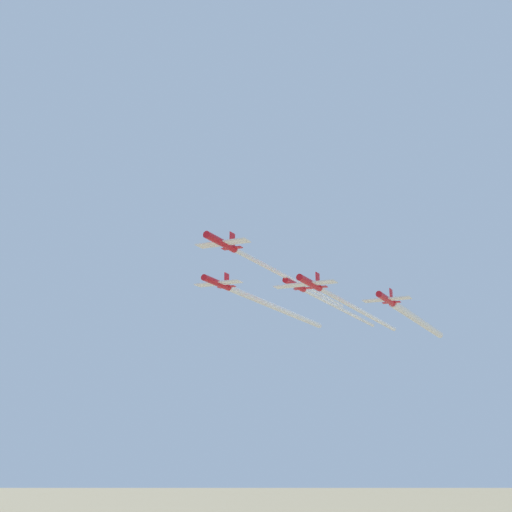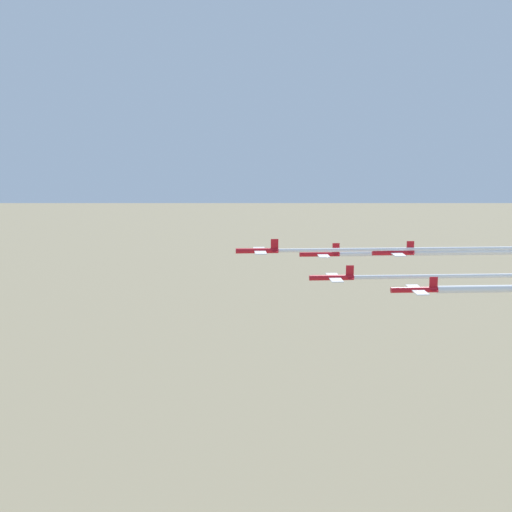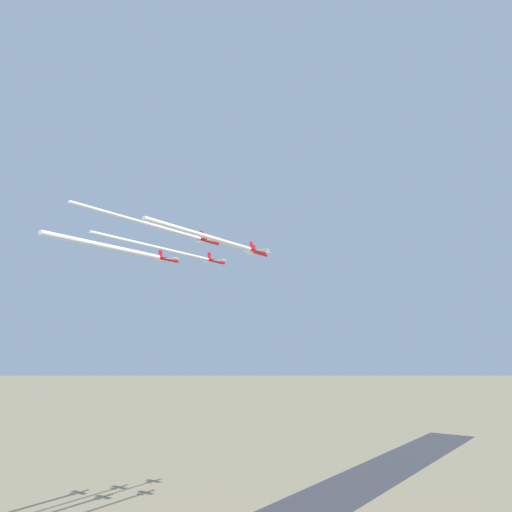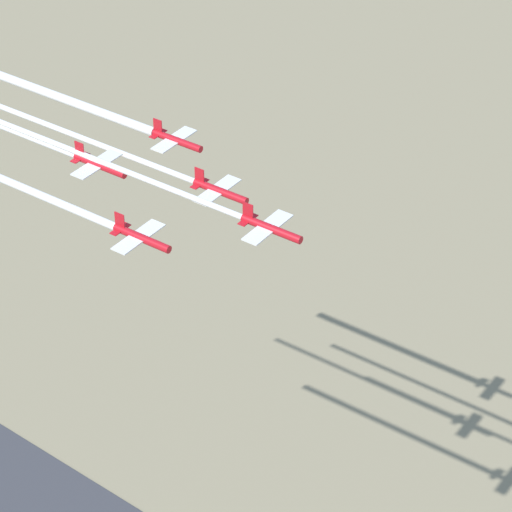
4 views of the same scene
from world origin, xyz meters
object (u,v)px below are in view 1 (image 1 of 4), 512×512
jet_2 (218,283)px  jet_0 (222,242)px  jet_4 (295,285)px  jet_3 (386,299)px  jet_1 (311,283)px

jet_2 → jet_0: bearing=120.5°
jet_2 → jet_4: (-2.10, -15.29, 1.59)m
jet_0 → jet_4: 26.61m
jet_3 → jet_4: (14.44, 6.03, 3.76)m
jet_0 → jet_3: (-4.19, -30.57, -4.41)m
jet_2 → jet_4: bearing=-120.5°
jet_1 → jet_4: (12.34, -9.26, 3.12)m
jet_1 → jet_2: 15.72m
jet_2 → jet_3: (-16.53, -21.31, -2.18)m
jet_1 → jet_4: jet_4 is taller
jet_0 → jet_4: bearing=-90.0°
jet_1 → jet_4: size_ratio=1.00×
jet_2 → jet_4: 15.51m
jet_1 → jet_4: 15.74m
jet_1 → jet_3: 15.44m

